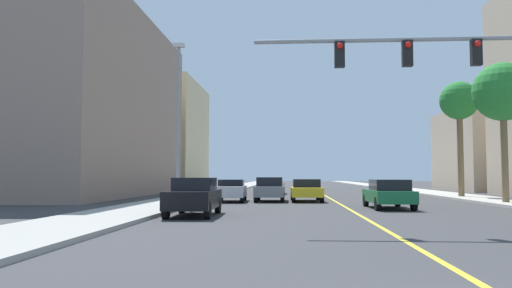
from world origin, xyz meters
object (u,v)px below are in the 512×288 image
(car_silver, at_px, (231,190))
(palm_far, at_px, (459,103))
(traffic_signal_mast, at_px, (506,71))
(street_lamp, at_px, (178,115))
(palm_mid, at_px, (503,93))
(car_red, at_px, (273,185))
(car_yellow, at_px, (306,190))
(car_black, at_px, (194,196))
(car_green, at_px, (388,193))
(car_gray, at_px, (270,189))

(car_silver, bearing_deg, palm_far, -162.51)
(traffic_signal_mast, xyz_separation_m, street_lamp, (-12.37, 8.84, -0.24))
(street_lamp, distance_m, palm_mid, 17.88)
(palm_mid, height_order, car_red, palm_mid)
(car_yellow, bearing_deg, palm_far, 22.82)
(palm_far, distance_m, car_black, 23.67)
(car_green, bearing_deg, car_gray, 131.77)
(traffic_signal_mast, height_order, car_red, traffic_signal_mast)
(street_lamp, distance_m, palm_far, 21.19)
(car_silver, bearing_deg, palm_mid, 169.42)
(car_yellow, relative_size, car_black, 1.06)
(car_silver, bearing_deg, street_lamp, 69.69)
(palm_mid, distance_m, car_silver, 16.52)
(car_black, distance_m, car_silver, 11.00)
(palm_far, xyz_separation_m, car_red, (-13.49, 7.23, -5.98))
(palm_mid, relative_size, car_gray, 1.92)
(street_lamp, relative_size, palm_mid, 1.05)
(car_red, bearing_deg, palm_far, -26.23)
(traffic_signal_mast, distance_m, car_green, 10.00)
(traffic_signal_mast, bearing_deg, car_silver, 124.88)
(palm_far, xyz_separation_m, car_green, (-7.24, -11.59, -5.98))
(palm_far, bearing_deg, car_black, -133.75)
(car_silver, bearing_deg, car_gray, -169.88)
(car_yellow, xyz_separation_m, car_gray, (-2.26, -0.20, 0.06))
(palm_far, relative_size, car_gray, 2.01)
(car_gray, bearing_deg, traffic_signal_mast, -62.70)
(palm_far, distance_m, car_red, 16.43)
(traffic_signal_mast, bearing_deg, car_red, 106.62)
(car_yellow, bearing_deg, car_gray, -175.87)
(car_silver, relative_size, car_green, 0.95)
(palm_mid, xyz_separation_m, car_gray, (-13.07, 2.80, -5.41))
(street_lamp, distance_m, car_red, 19.67)
(palm_far, distance_m, car_silver, 17.63)
(traffic_signal_mast, height_order, car_black, traffic_signal_mast)
(street_lamp, xyz_separation_m, palm_far, (17.60, 11.61, 2.07))
(car_green, bearing_deg, street_lamp, 179.29)
(traffic_signal_mast, relative_size, car_gray, 3.06)
(car_silver, bearing_deg, traffic_signal_mast, 122.77)
(street_lamp, height_order, car_red, street_lamp)
(street_lamp, distance_m, car_black, 6.52)
(car_green, relative_size, car_red, 0.99)
(palm_mid, bearing_deg, car_yellow, 164.45)
(traffic_signal_mast, xyz_separation_m, palm_far, (5.23, 20.45, 1.83))
(car_gray, height_order, car_green, car_gray)
(car_black, bearing_deg, traffic_signal_mast, 158.92)
(palm_far, relative_size, car_yellow, 1.84)
(traffic_signal_mast, distance_m, car_gray, 17.85)
(palm_far, relative_size, car_green, 1.83)
(palm_mid, bearing_deg, car_red, 131.41)
(car_green, bearing_deg, car_black, -150.84)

